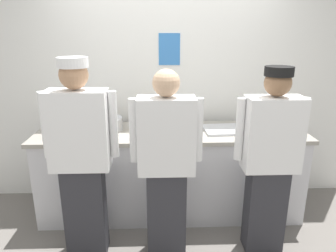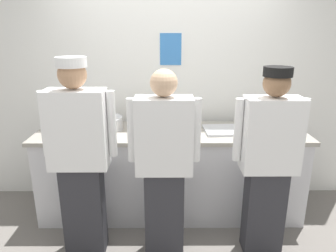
# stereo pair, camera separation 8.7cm
# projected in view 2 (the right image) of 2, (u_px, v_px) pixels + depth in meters

# --- Properties ---
(ground_plane) EXTENTS (9.00, 9.00, 0.00)m
(ground_plane) POSITION_uv_depth(u_px,v_px,m) (171.00, 231.00, 3.10)
(ground_plane) COLOR slate
(wall_back) EXTENTS (4.32, 0.11, 2.77)m
(wall_back) POSITION_uv_depth(u_px,v_px,m) (171.00, 80.00, 3.51)
(wall_back) COLOR silver
(wall_back) RESTS_ON ground
(prep_counter) EXTENTS (2.75, 0.71, 0.93)m
(prep_counter) POSITION_uv_depth(u_px,v_px,m) (171.00, 172.00, 3.32)
(prep_counter) COLOR silver
(prep_counter) RESTS_ON ground
(chef_near_left) EXTENTS (0.62, 0.24, 1.73)m
(chef_near_left) POSITION_uv_depth(u_px,v_px,m) (80.00, 155.00, 2.58)
(chef_near_left) COLOR #2D2D33
(chef_near_left) RESTS_ON ground
(chef_center) EXTENTS (0.60, 0.24, 1.65)m
(chef_center) POSITION_uv_depth(u_px,v_px,m) (164.00, 163.00, 2.57)
(chef_center) COLOR #2D2D33
(chef_center) RESTS_ON ground
(chef_far_right) EXTENTS (0.60, 0.24, 1.66)m
(chef_far_right) POSITION_uv_depth(u_px,v_px,m) (269.00, 160.00, 2.59)
(chef_far_right) COLOR #2D2D33
(chef_far_right) RESTS_ON ground
(plate_stack_front) EXTENTS (0.22, 0.22, 0.07)m
(plate_stack_front) POSITION_uv_depth(u_px,v_px,m) (75.00, 132.00, 3.03)
(plate_stack_front) COLOR white
(plate_stack_front) RESTS_ON prep_counter
(plate_stack_rear) EXTENTS (0.22, 0.22, 0.06)m
(plate_stack_rear) POSITION_uv_depth(u_px,v_px,m) (182.00, 131.00, 3.08)
(plate_stack_rear) COLOR white
(plate_stack_rear) RESTS_ON prep_counter
(mixing_bowl_steel) EXTENTS (0.37, 0.37, 0.13)m
(mixing_bowl_steel) POSITION_uv_depth(u_px,v_px,m) (105.00, 123.00, 3.23)
(mixing_bowl_steel) COLOR #B7BABF
(mixing_bowl_steel) RESTS_ON prep_counter
(sheet_tray) EXTENTS (0.55, 0.39, 0.02)m
(sheet_tray) POSITION_uv_depth(u_px,v_px,m) (230.00, 130.00, 3.18)
(sheet_tray) COLOR #B7BABF
(sheet_tray) RESTS_ON prep_counter
(squeeze_bottle_primary) EXTENTS (0.06, 0.06, 0.19)m
(squeeze_bottle_primary) POSITION_uv_depth(u_px,v_px,m) (164.00, 130.00, 2.94)
(squeeze_bottle_primary) COLOR #E5E066
(squeeze_bottle_primary) RESTS_ON prep_counter
(squeeze_bottle_secondary) EXTENTS (0.06, 0.06, 0.21)m
(squeeze_bottle_secondary) POSITION_uv_depth(u_px,v_px,m) (282.00, 117.00, 3.34)
(squeeze_bottle_secondary) COLOR orange
(squeeze_bottle_secondary) RESTS_ON prep_counter
(squeeze_bottle_spare) EXTENTS (0.06, 0.06, 0.19)m
(squeeze_bottle_spare) POSITION_uv_depth(u_px,v_px,m) (141.00, 122.00, 3.17)
(squeeze_bottle_spare) COLOR orange
(squeeze_bottle_spare) RESTS_ON prep_counter
(ramekin_green_sauce) EXTENTS (0.09, 0.09, 0.04)m
(ramekin_green_sauce) POSITION_uv_depth(u_px,v_px,m) (272.00, 130.00, 3.13)
(ramekin_green_sauce) COLOR white
(ramekin_green_sauce) RESTS_ON prep_counter
(ramekin_red_sauce) EXTENTS (0.09, 0.09, 0.04)m
(ramekin_red_sauce) POSITION_uv_depth(u_px,v_px,m) (64.00, 127.00, 3.25)
(ramekin_red_sauce) COLOR white
(ramekin_red_sauce) RESTS_ON prep_counter
(ramekin_orange_sauce) EXTENTS (0.10, 0.10, 0.04)m
(ramekin_orange_sauce) POSITION_uv_depth(u_px,v_px,m) (194.00, 127.00, 3.25)
(ramekin_orange_sauce) COLOR white
(ramekin_orange_sauce) RESTS_ON prep_counter
(deli_cup) EXTENTS (0.09, 0.09, 0.10)m
(deli_cup) POSITION_uv_depth(u_px,v_px,m) (51.00, 132.00, 2.98)
(deli_cup) COLOR white
(deli_cup) RESTS_ON prep_counter
(chefs_knife) EXTENTS (0.28, 0.03, 0.02)m
(chefs_knife) POSITION_uv_depth(u_px,v_px,m) (154.00, 127.00, 3.30)
(chefs_knife) COLOR #B7BABF
(chefs_knife) RESTS_ON prep_counter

